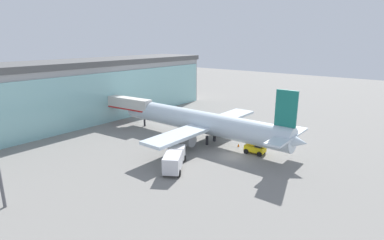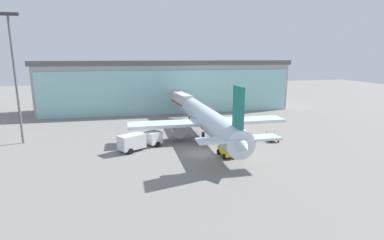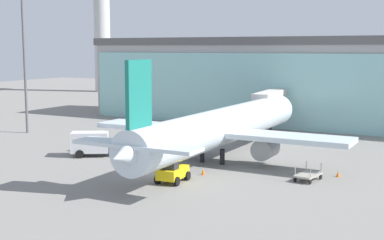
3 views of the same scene
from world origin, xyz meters
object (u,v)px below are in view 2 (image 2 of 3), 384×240
at_px(baggage_cart, 272,138).
at_px(jet_bridge, 179,98).
at_px(pushback_tug, 228,150).
at_px(safety_cone_wingtip, 275,135).
at_px(apron_light_mast, 14,69).
at_px(catering_truck, 139,140).
at_px(safety_cone_nose, 226,147).
at_px(airplane, 207,119).

bearing_deg(baggage_cart, jet_bridge, 34.93).
distance_m(jet_bridge, pushback_tug, 31.23).
bearing_deg(baggage_cart, safety_cone_wingtip, -28.32).
xyz_separation_m(apron_light_mast, catering_truck, (19.18, -7.75, -10.92)).
height_order(jet_bridge, pushback_tug, jet_bridge).
xyz_separation_m(baggage_cart, pushback_tug, (-10.37, -6.31, 0.47)).
bearing_deg(apron_light_mast, pushback_tug, -23.87).
height_order(pushback_tug, safety_cone_nose, pushback_tug).
distance_m(apron_light_mast, baggage_cart, 44.44).
height_order(safety_cone_nose, safety_cone_wingtip, same).
relative_size(airplane, safety_cone_nose, 69.66).
relative_size(jet_bridge, safety_cone_wingtip, 27.15).
distance_m(jet_bridge, safety_cone_nose, 27.63).
bearing_deg(baggage_cart, pushback_tug, 129.96).
relative_size(apron_light_mast, safety_cone_wingtip, 38.52).
xyz_separation_m(jet_bridge, safety_cone_wingtip, (14.21, -21.96, -4.28)).
distance_m(baggage_cart, safety_cone_wingtip, 3.38).
xyz_separation_m(catering_truck, baggage_cart, (22.94, 0.01, -0.97)).
xyz_separation_m(pushback_tug, safety_cone_nose, (1.11, 3.82, -0.70)).
distance_m(jet_bridge, airplane, 20.29).
height_order(jet_bridge, safety_cone_wingtip, jet_bridge).
bearing_deg(baggage_cart, airplane, 76.10).
bearing_deg(safety_cone_nose, jet_bridge, 96.15).
xyz_separation_m(airplane, catering_truck, (-12.22, -4.45, -2.00)).
xyz_separation_m(safety_cone_nose, safety_cone_wingtip, (11.29, 5.18, 0.00)).
bearing_deg(safety_cone_wingtip, airplane, 172.18).
xyz_separation_m(apron_light_mast, baggage_cart, (42.12, -7.74, -11.88)).
relative_size(airplane, safety_cone_wingtip, 69.66).
bearing_deg(jet_bridge, safety_cone_nose, -179.25).
distance_m(apron_light_mast, safety_cone_nose, 36.48).
bearing_deg(apron_light_mast, airplane, -5.99).
bearing_deg(catering_truck, pushback_tug, -59.02).
height_order(jet_bridge, safety_cone_nose, jet_bridge).
bearing_deg(airplane, jet_bridge, 4.02).
bearing_deg(airplane, safety_cone_wingtip, -97.93).
bearing_deg(jet_bridge, catering_truck, 151.04).
relative_size(baggage_cart, safety_cone_nose, 5.47).
bearing_deg(jet_bridge, safety_cone_wingtip, -152.49).
distance_m(jet_bridge, baggage_cart, 27.80).
bearing_deg(safety_cone_wingtip, jet_bridge, 122.90).
bearing_deg(safety_cone_wingtip, catering_truck, -173.82).
relative_size(jet_bridge, apron_light_mast, 0.70).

